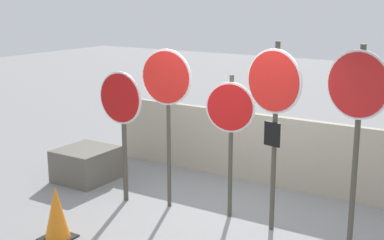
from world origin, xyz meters
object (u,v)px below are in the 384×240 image
object	(u,v)px
stop_sign_0	(121,110)
traffic_cone_0	(56,213)
stop_sign_2	(230,118)
stop_sign_1	(167,90)
storage_crate	(86,164)
stop_sign_3	(274,98)
stop_sign_4	(357,104)

from	to	relation	value
stop_sign_0	traffic_cone_0	size ratio (longest dim) A/B	2.80
stop_sign_0	stop_sign_2	bearing A→B (deg)	12.53
stop_sign_1	stop_sign_2	bearing A→B (deg)	4.29
stop_sign_2	storage_crate	bearing A→B (deg)	167.04
stop_sign_0	stop_sign_2	xyz separation A→B (m)	(1.69, 0.33, 0.02)
stop_sign_1	stop_sign_2	world-z (taller)	stop_sign_1
stop_sign_2	traffic_cone_0	world-z (taller)	stop_sign_2
stop_sign_1	storage_crate	distance (m)	2.47
stop_sign_3	stop_sign_4	distance (m)	1.05
stop_sign_1	stop_sign_3	world-z (taller)	stop_sign_3
stop_sign_4	storage_crate	xyz separation A→B (m)	(-4.62, 0.09, -1.58)
stop_sign_0	traffic_cone_0	world-z (taller)	stop_sign_0
stop_sign_2	traffic_cone_0	distance (m)	2.66
stop_sign_1	stop_sign_4	world-z (taller)	stop_sign_4
storage_crate	stop_sign_0	bearing A→B (deg)	-19.67
stop_sign_1	traffic_cone_0	world-z (taller)	stop_sign_1
stop_sign_3	storage_crate	distance (m)	3.90
stop_sign_3	storage_crate	bearing A→B (deg)	-171.05
stop_sign_2	traffic_cone_0	xyz separation A→B (m)	(-1.58, -1.83, -1.12)
stop_sign_3	traffic_cone_0	xyz separation A→B (m)	(-2.26, -1.74, -1.49)
stop_sign_0	traffic_cone_0	bearing A→B (deg)	-84.33
stop_sign_1	stop_sign_4	bearing A→B (deg)	-1.76
stop_sign_2	traffic_cone_0	size ratio (longest dim) A/B	2.85
stop_sign_4	stop_sign_3	bearing A→B (deg)	-161.17
stop_sign_3	stop_sign_4	bearing A→B (deg)	17.31
stop_sign_3	storage_crate	world-z (taller)	stop_sign_3
stop_sign_1	stop_sign_4	xyz separation A→B (m)	(2.70, 0.17, 0.05)
stop_sign_0	stop_sign_3	xyz separation A→B (m)	(2.37, 0.24, 0.39)
storage_crate	stop_sign_3	bearing A→B (deg)	-3.05
stop_sign_2	stop_sign_4	size ratio (longest dim) A/B	0.81
stop_sign_3	stop_sign_4	world-z (taller)	stop_sign_4
stop_sign_4	stop_sign_2	bearing A→B (deg)	-166.28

